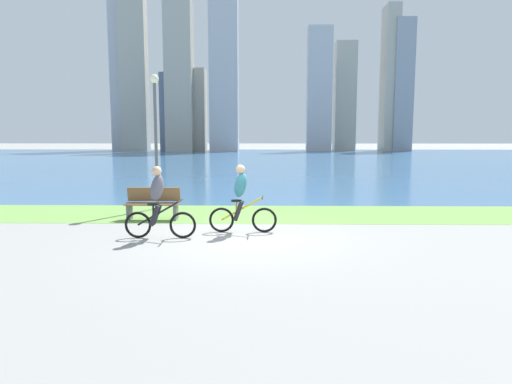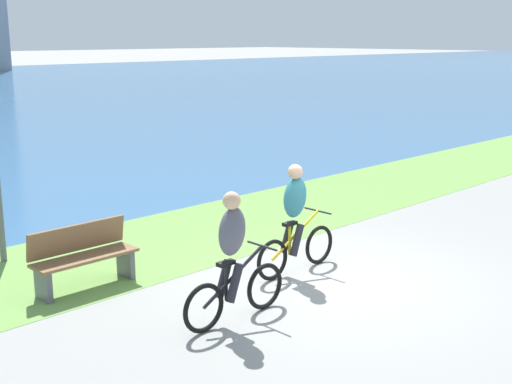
% 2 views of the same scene
% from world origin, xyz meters
% --- Properties ---
extents(ground_plane, '(300.00, 300.00, 0.00)m').
position_xyz_m(ground_plane, '(0.00, 0.00, 0.00)').
color(ground_plane, gray).
extents(grass_strip_bayside, '(120.00, 3.17, 0.01)m').
position_xyz_m(grass_strip_bayside, '(0.00, 3.20, 0.00)').
color(grass_strip_bayside, '#6B9947').
rests_on(grass_strip_bayside, ground).
extents(bay_water_surface, '(300.00, 68.02, 0.00)m').
position_xyz_m(bay_water_surface, '(0.00, 38.80, 0.00)').
color(bay_water_surface, '#386693').
rests_on(bay_water_surface, ground).
extents(cyclist_lead, '(1.65, 0.52, 1.65)m').
position_xyz_m(cyclist_lead, '(-0.08, 0.59, 0.83)').
color(cyclist_lead, black).
rests_on(cyclist_lead, ground).
extents(cyclist_trailing, '(1.64, 0.52, 1.66)m').
position_xyz_m(cyclist_trailing, '(-1.93, -0.08, 0.83)').
color(cyclist_trailing, black).
rests_on(cyclist_trailing, ground).
extents(bench_near_path, '(1.50, 0.47, 0.90)m').
position_xyz_m(bench_near_path, '(-2.65, 2.25, 0.45)').
color(bench_near_path, brown).
rests_on(bench_near_path, ground).
extents(lamppost_tall, '(0.28, 0.28, 4.26)m').
position_xyz_m(lamppost_tall, '(-2.98, 4.14, 2.75)').
color(lamppost_tall, '#595960').
rests_on(lamppost_tall, ground).
extents(city_skyline_far_shore, '(49.65, 9.56, 26.95)m').
position_xyz_m(city_skyline_far_shore, '(-4.61, 63.40, 11.02)').
color(city_skyline_far_shore, '#B7B7BC').
rests_on(city_skyline_far_shore, ground).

